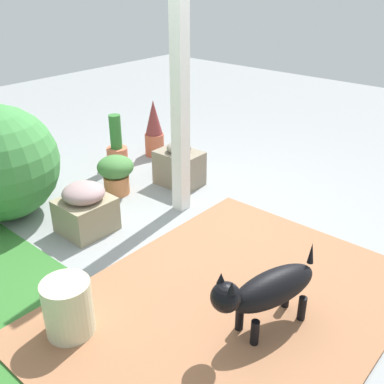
{
  "coord_description": "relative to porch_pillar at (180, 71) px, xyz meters",
  "views": [
    {
      "loc": [
        -2.05,
        2.44,
        1.96
      ],
      "look_at": [
        0.06,
        -0.01,
        0.34
      ],
      "focal_mm": 42.13,
      "sensor_mm": 36.0,
      "label": 1
    }
  ],
  "objects": [
    {
      "name": "ground_plane",
      "position": [
        -0.38,
        0.23,
        -1.22
      ],
      "size": [
        12.0,
        12.0,
        0.0
      ],
      "primitive_type": "plane",
      "color": "gray"
    },
    {
      "name": "brick_path",
      "position": [
        -1.12,
        0.79,
        -1.21
      ],
      "size": [
        1.8,
        2.4,
        0.02
      ],
      "primitive_type": "cube",
      "color": "#9C6745",
      "rests_on": "ground"
    },
    {
      "name": "porch_pillar",
      "position": [
        0.0,
        0.0,
        0.0
      ],
      "size": [
        0.11,
        0.11,
        2.45
      ],
      "primitive_type": "cube",
      "color": "white",
      "rests_on": "ground"
    },
    {
      "name": "stone_planter_nearest",
      "position": [
        0.35,
        -0.36,
        -1.03
      ],
      "size": [
        0.45,
        0.33,
        0.44
      ],
      "color": "gray",
      "rests_on": "ground"
    },
    {
      "name": "stone_planter_mid",
      "position": [
        0.33,
        0.8,
        -1.02
      ],
      "size": [
        0.38,
        0.41,
        0.42
      ],
      "color": "gray",
      "rests_on": "ground"
    },
    {
      "name": "round_shrub",
      "position": [
        1.07,
        1.08,
        -0.73
      ],
      "size": [
        0.98,
        0.98,
        0.98
      ],
      "primitive_type": "sphere",
      "color": "#3E8440",
      "rests_on": "ground"
    },
    {
      "name": "terracotta_pot_spiky",
      "position": [
        1.1,
        -0.76,
        -0.92
      ],
      "size": [
        0.22,
        0.22,
        0.65
      ],
      "color": "#BA593C",
      "rests_on": "ground"
    },
    {
      "name": "terracotta_pot_broad",
      "position": [
        0.67,
        0.19,
        -1.0
      ],
      "size": [
        0.35,
        0.35,
        0.38
      ],
      "color": "#C97748",
      "rests_on": "ground"
    },
    {
      "name": "terracotta_pot_tall",
      "position": [
        1.14,
        -0.23,
        -1.01
      ],
      "size": [
        0.22,
        0.22,
        0.59
      ],
      "color": "#C96747",
      "rests_on": "ground"
    },
    {
      "name": "dog",
      "position": [
        -1.4,
        0.82,
        -0.93
      ],
      "size": [
        0.36,
        0.74,
        0.51
      ],
      "color": "black",
      "rests_on": "ground"
    },
    {
      "name": "ceramic_urn",
      "position": [
        -0.55,
        1.59,
        -1.04
      ],
      "size": [
        0.29,
        0.29,
        0.37
      ],
      "primitive_type": "cylinder",
      "color": "beige",
      "rests_on": "ground"
    }
  ]
}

